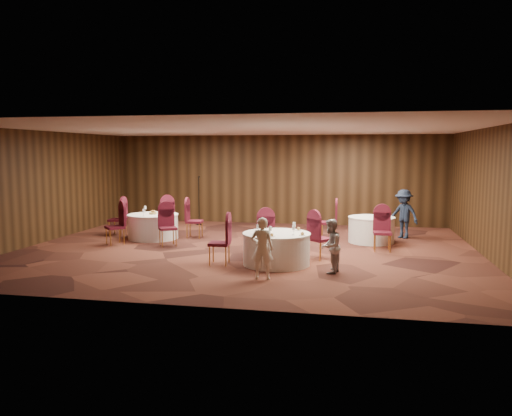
% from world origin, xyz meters
% --- Properties ---
extents(ground, '(12.00, 12.00, 0.00)m').
position_xyz_m(ground, '(0.00, 0.00, 0.00)').
color(ground, black).
rests_on(ground, ground).
extents(room_shell, '(12.00, 12.00, 12.00)m').
position_xyz_m(room_shell, '(0.00, 0.00, 1.96)').
color(room_shell, silver).
rests_on(room_shell, ground).
extents(table_main, '(1.57, 1.57, 0.74)m').
position_xyz_m(table_main, '(1.04, -1.61, 0.38)').
color(table_main, silver).
rests_on(table_main, ground).
extents(table_left, '(1.51, 1.51, 0.74)m').
position_xyz_m(table_left, '(-3.13, 1.10, 0.38)').
color(table_left, silver).
rests_on(table_left, ground).
extents(table_right, '(1.32, 1.32, 0.74)m').
position_xyz_m(table_right, '(3.29, 1.73, 0.38)').
color(table_right, silver).
rests_on(table_right, ground).
extents(chairs_main, '(2.90, 1.94, 1.00)m').
position_xyz_m(chairs_main, '(0.76, -1.06, 0.50)').
color(chairs_main, '#390B15').
rests_on(chairs_main, ground).
extents(chairs_left, '(3.03, 3.16, 1.00)m').
position_xyz_m(chairs_left, '(-3.15, 1.11, 0.50)').
color(chairs_left, '#390B15').
rests_on(chairs_left, ground).
extents(chairs_right, '(2.01, 2.14, 1.00)m').
position_xyz_m(chairs_right, '(2.79, 1.27, 0.50)').
color(chairs_right, '#390B15').
rests_on(chairs_right, ground).
extents(tabletop_main, '(1.14, 1.12, 0.22)m').
position_xyz_m(tabletop_main, '(1.19, -1.70, 0.84)').
color(tabletop_main, silver).
rests_on(tabletop_main, table_main).
extents(tabletop_left, '(0.86, 0.86, 0.22)m').
position_xyz_m(tabletop_left, '(-3.14, 1.10, 0.82)').
color(tabletop_left, silver).
rests_on(tabletop_left, table_left).
extents(tabletop_right, '(0.08, 0.08, 0.22)m').
position_xyz_m(tabletop_right, '(3.46, 1.46, 0.90)').
color(tabletop_right, silver).
rests_on(tabletop_right, table_right).
extents(mic_stand, '(0.24, 0.24, 1.74)m').
position_xyz_m(mic_stand, '(-2.65, 4.13, 0.52)').
color(mic_stand, black).
rests_on(mic_stand, ground).
extents(woman_a, '(0.48, 0.33, 1.28)m').
position_xyz_m(woman_a, '(0.96, -3.00, 0.64)').
color(woman_a, silver).
rests_on(woman_a, ground).
extents(woman_b, '(0.56, 0.65, 1.17)m').
position_xyz_m(woman_b, '(2.30, -2.20, 0.59)').
color(woman_b, '#A9A9AE').
rests_on(woman_b, ground).
extents(man_c, '(1.09, 1.00, 1.48)m').
position_xyz_m(man_c, '(4.25, 2.62, 0.74)').
color(man_c, '#151E30').
rests_on(man_c, ground).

